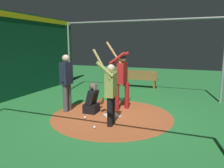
{
  "coord_description": "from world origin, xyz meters",
  "views": [
    {
      "loc": [
        2.19,
        -5.69,
        2.1
      ],
      "look_at": [
        0.0,
        0.0,
        0.95
      ],
      "focal_mm": 34.78,
      "sensor_mm": 36.0,
      "label": 1
    }
  ],
  "objects_px": {
    "home_plate": "(112,115)",
    "bench": "(138,78)",
    "batter": "(122,75)",
    "umpire": "(67,80)",
    "visitor": "(111,91)",
    "baseball_1": "(85,118)",
    "catcher": "(93,101)",
    "baseball_0": "(95,127)"
  },
  "relations": [
    {
      "from": "umpire",
      "to": "visitor",
      "type": "height_order",
      "value": "visitor"
    },
    {
      "from": "home_plate",
      "to": "baseball_1",
      "type": "xyz_separation_m",
      "value": [
        -0.61,
        -0.54,
        0.03
      ]
    },
    {
      "from": "batter",
      "to": "baseball_1",
      "type": "bearing_deg",
      "value": -117.49
    },
    {
      "from": "bench",
      "to": "batter",
      "type": "bearing_deg",
      "value": -84.25
    },
    {
      "from": "home_plate",
      "to": "catcher",
      "type": "distance_m",
      "value": 0.74
    },
    {
      "from": "umpire",
      "to": "bench",
      "type": "relative_size",
      "value": 0.99
    },
    {
      "from": "home_plate",
      "to": "bench",
      "type": "relative_size",
      "value": 0.24
    },
    {
      "from": "baseball_0",
      "to": "baseball_1",
      "type": "xyz_separation_m",
      "value": [
        -0.56,
        0.55,
        0.0
      ]
    },
    {
      "from": "home_plate",
      "to": "visitor",
      "type": "relative_size",
      "value": 0.21
    },
    {
      "from": "visitor",
      "to": "catcher",
      "type": "bearing_deg",
      "value": 135.04
    },
    {
      "from": "baseball_1",
      "to": "batter",
      "type": "bearing_deg",
      "value": 62.51
    },
    {
      "from": "umpire",
      "to": "baseball_0",
      "type": "relative_size",
      "value": 23.82
    },
    {
      "from": "home_plate",
      "to": "visitor",
      "type": "xyz_separation_m",
      "value": [
        0.23,
        -0.69,
        0.9
      ]
    },
    {
      "from": "batter",
      "to": "bench",
      "type": "distance_m",
      "value": 3.62
    },
    {
      "from": "baseball_1",
      "to": "home_plate",
      "type": "bearing_deg",
      "value": 41.6
    },
    {
      "from": "catcher",
      "to": "baseball_0",
      "type": "xyz_separation_m",
      "value": [
        0.6,
        -1.14,
        -0.32
      ]
    },
    {
      "from": "umpire",
      "to": "catcher",
      "type": "bearing_deg",
      "value": 7.81
    },
    {
      "from": "visitor",
      "to": "baseball_0",
      "type": "relative_size",
      "value": 26.57
    },
    {
      "from": "baseball_1",
      "to": "visitor",
      "type": "bearing_deg",
      "value": -10.3
    },
    {
      "from": "catcher",
      "to": "visitor",
      "type": "relative_size",
      "value": 0.47
    },
    {
      "from": "bench",
      "to": "baseball_0",
      "type": "xyz_separation_m",
      "value": [
        0.26,
        -5.36,
        -0.4
      ]
    },
    {
      "from": "visitor",
      "to": "umpire",
      "type": "bearing_deg",
      "value": 154.83
    },
    {
      "from": "batter",
      "to": "bench",
      "type": "height_order",
      "value": "batter"
    },
    {
      "from": "batter",
      "to": "umpire",
      "type": "relative_size",
      "value": 1.22
    },
    {
      "from": "bench",
      "to": "visitor",
      "type": "bearing_deg",
      "value": -83.86
    },
    {
      "from": "catcher",
      "to": "umpire",
      "type": "relative_size",
      "value": 0.52
    },
    {
      "from": "umpire",
      "to": "bench",
      "type": "distance_m",
      "value": 4.52
    },
    {
      "from": "bench",
      "to": "baseball_1",
      "type": "height_order",
      "value": "bench"
    },
    {
      "from": "visitor",
      "to": "baseball_1",
      "type": "distance_m",
      "value": 1.22
    },
    {
      "from": "bench",
      "to": "baseball_0",
      "type": "relative_size",
      "value": 24.15
    },
    {
      "from": "home_plate",
      "to": "bench",
      "type": "distance_m",
      "value": 4.3
    },
    {
      "from": "batter",
      "to": "bench",
      "type": "bearing_deg",
      "value": 95.75
    },
    {
      "from": "catcher",
      "to": "visitor",
      "type": "height_order",
      "value": "visitor"
    },
    {
      "from": "home_plate",
      "to": "bench",
      "type": "xyz_separation_m",
      "value": [
        -0.3,
        4.27,
        0.44
      ]
    },
    {
      "from": "umpire",
      "to": "visitor",
      "type": "bearing_deg",
      "value": -20.26
    },
    {
      "from": "umpire",
      "to": "baseball_1",
      "type": "relative_size",
      "value": 23.82
    },
    {
      "from": "home_plate",
      "to": "umpire",
      "type": "relative_size",
      "value": 0.24
    },
    {
      "from": "home_plate",
      "to": "baseball_1",
      "type": "relative_size",
      "value": 5.68
    },
    {
      "from": "home_plate",
      "to": "batter",
      "type": "bearing_deg",
      "value": 85.94
    },
    {
      "from": "catcher",
      "to": "batter",
      "type": "bearing_deg",
      "value": 43.81
    },
    {
      "from": "bench",
      "to": "baseball_0",
      "type": "height_order",
      "value": "bench"
    },
    {
      "from": "home_plate",
      "to": "baseball_1",
      "type": "distance_m",
      "value": 0.81
    }
  ]
}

